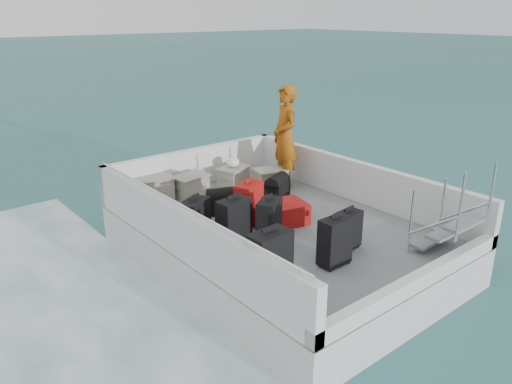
% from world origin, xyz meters
% --- Properties ---
extents(ground, '(160.00, 160.00, 0.00)m').
position_xyz_m(ground, '(0.00, 0.00, 0.00)').
color(ground, '#164D4A').
rests_on(ground, ground).
extents(ferry_hull, '(3.60, 5.00, 0.60)m').
position_xyz_m(ferry_hull, '(0.00, 0.00, 0.30)').
color(ferry_hull, silver).
rests_on(ferry_hull, ground).
extents(deck, '(3.30, 4.70, 0.02)m').
position_xyz_m(deck, '(0.00, 0.00, 0.61)').
color(deck, slate).
rests_on(deck, ferry_hull).
extents(deck_fittings, '(3.60, 5.00, 0.90)m').
position_xyz_m(deck_fittings, '(0.35, -0.32, 0.99)').
color(deck_fittings, white).
rests_on(deck_fittings, deck).
extents(suitcase_0, '(0.51, 0.31, 0.77)m').
position_xyz_m(suitcase_0, '(-1.41, -1.39, 1.00)').
color(suitcase_0, black).
rests_on(suitcase_0, deck).
extents(suitcase_1, '(0.49, 0.31, 0.69)m').
position_xyz_m(suitcase_1, '(-0.99, -0.14, 0.96)').
color(suitcase_1, black).
rests_on(suitcase_1, deck).
extents(suitcase_2, '(0.52, 0.44, 0.64)m').
position_xyz_m(suitcase_2, '(-1.35, 0.28, 0.94)').
color(suitcase_2, black).
rests_on(suitcase_2, deck).
extents(suitcase_3, '(0.42, 0.25, 0.64)m').
position_xyz_m(suitcase_3, '(-0.33, -1.40, 0.94)').
color(suitcase_3, black).
rests_on(suitcase_3, deck).
extents(suitcase_4, '(0.50, 0.43, 0.63)m').
position_xyz_m(suitcase_4, '(-0.53, -0.35, 0.94)').
color(suitcase_4, black).
rests_on(suitcase_4, deck).
extents(suitcase_5, '(0.53, 0.43, 0.64)m').
position_xyz_m(suitcase_5, '(-0.32, 0.37, 0.94)').
color(suitcase_5, maroon).
rests_on(suitcase_5, deck).
extents(suitcase_6, '(0.41, 0.27, 0.54)m').
position_xyz_m(suitcase_6, '(0.17, -1.19, 0.89)').
color(suitcase_6, black).
rests_on(suitcase_6, deck).
extents(suitcase_8, '(0.94, 0.73, 0.33)m').
position_xyz_m(suitcase_8, '(0.01, 0.05, 0.78)').
color(suitcase_8, maroon).
rests_on(suitcase_8, deck).
extents(duffel_0, '(0.56, 0.45, 0.32)m').
position_xyz_m(duffel_0, '(-1.13, 0.72, 0.78)').
color(duffel_0, black).
rests_on(duffel_0, deck).
extents(duffel_1, '(0.50, 0.43, 0.32)m').
position_xyz_m(duffel_1, '(-0.42, 0.98, 0.78)').
color(duffel_1, black).
rests_on(duffel_1, deck).
extents(duffel_2, '(0.56, 0.46, 0.32)m').
position_xyz_m(duffel_2, '(0.76, 0.94, 0.78)').
color(duffel_2, black).
rests_on(duffel_2, deck).
extents(crate_0, '(0.74, 0.61, 0.39)m').
position_xyz_m(crate_0, '(-0.97, 2.20, 0.81)').
color(crate_0, gray).
rests_on(crate_0, deck).
extents(crate_1, '(0.62, 0.47, 0.34)m').
position_xyz_m(crate_1, '(-0.37, 1.97, 0.79)').
color(crate_1, gray).
rests_on(crate_1, deck).
extents(crate_2, '(0.64, 0.53, 0.33)m').
position_xyz_m(crate_2, '(0.55, 1.94, 0.78)').
color(crate_2, gray).
rests_on(crate_2, deck).
extents(crate_3, '(0.63, 0.51, 0.34)m').
position_xyz_m(crate_3, '(1.00, 1.38, 0.79)').
color(crate_3, gray).
rests_on(crate_3, deck).
extents(yellow_bag, '(0.28, 0.26, 0.22)m').
position_xyz_m(yellow_bag, '(0.90, 2.20, 0.73)').
color(yellow_bag, yellow).
rests_on(yellow_bag, deck).
extents(white_bag, '(0.24, 0.24, 0.18)m').
position_xyz_m(white_bag, '(0.55, 1.94, 1.04)').
color(white_bag, white).
rests_on(white_bag, crate_2).
extents(passenger, '(0.65, 0.80, 1.87)m').
position_xyz_m(passenger, '(1.29, 1.33, 1.56)').
color(passenger, orange).
rests_on(passenger, deck).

